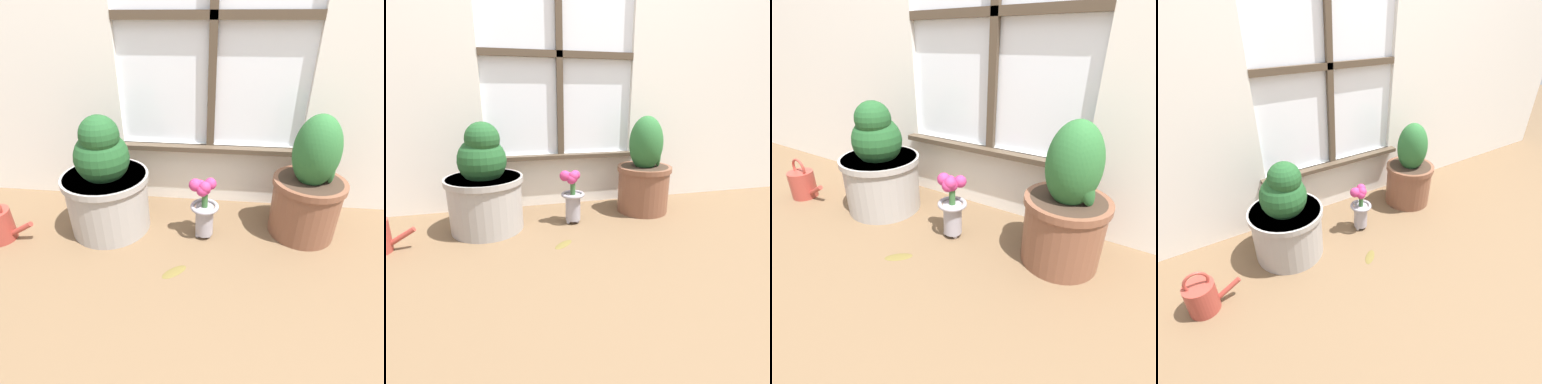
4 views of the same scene
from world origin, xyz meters
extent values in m
plane|color=brown|center=(0.00, 0.00, 0.00)|extent=(10.00, 10.00, 0.00)
cube|color=silver|center=(0.00, 0.58, 0.16)|extent=(0.88, 0.05, 0.32)
cube|color=white|center=(0.00, 0.60, 0.88)|extent=(0.88, 0.02, 1.12)
cube|color=#4C3D2D|center=(0.00, 0.57, 0.88)|extent=(0.04, 0.02, 1.12)
cube|color=#4C3D2D|center=(0.00, 0.57, 0.88)|extent=(0.88, 0.02, 0.04)
cube|color=#4C3D2D|center=(0.00, 0.54, 0.31)|extent=(0.94, 0.06, 0.02)
cylinder|color=#9E9993|center=(-0.44, 0.27, 0.14)|extent=(0.36, 0.36, 0.27)
cylinder|color=#9E9993|center=(-0.44, 0.27, 0.26)|extent=(0.38, 0.38, 0.03)
cylinder|color=#38281E|center=(-0.44, 0.27, 0.27)|extent=(0.33, 0.33, 0.01)
sphere|color=#1E4C23|center=(-0.44, 0.27, 0.35)|extent=(0.23, 0.23, 0.23)
sphere|color=#1E4C23|center=(-0.43, 0.25, 0.46)|extent=(0.16, 0.16, 0.16)
ellipsoid|color=#1E4C23|center=(-0.45, 0.34, 0.34)|extent=(0.11, 0.04, 0.17)
cylinder|color=brown|center=(0.44, 0.32, 0.13)|extent=(0.29, 0.29, 0.27)
cylinder|color=brown|center=(0.44, 0.32, 0.26)|extent=(0.31, 0.31, 0.03)
cylinder|color=#38281E|center=(0.44, 0.32, 0.26)|extent=(0.27, 0.27, 0.01)
ellipsoid|color=#28602D|center=(0.44, 0.32, 0.40)|extent=(0.19, 0.19, 0.30)
ellipsoid|color=#28602D|center=(0.50, 0.29, 0.34)|extent=(0.09, 0.12, 0.17)
sphere|color=#99939E|center=(0.00, 0.27, 0.01)|extent=(0.02, 0.02, 0.02)
sphere|color=#99939E|center=(-0.03, 0.23, 0.01)|extent=(0.02, 0.02, 0.02)
sphere|color=#99939E|center=(0.02, 0.23, 0.01)|extent=(0.02, 0.02, 0.02)
cylinder|color=#99939E|center=(0.00, 0.24, 0.09)|extent=(0.08, 0.08, 0.14)
torus|color=#99939E|center=(0.00, 0.24, 0.16)|extent=(0.12, 0.12, 0.02)
cylinder|color=#386633|center=(0.00, 0.24, 0.20)|extent=(0.03, 0.03, 0.08)
sphere|color=#B22D66|center=(0.00, 0.24, 0.25)|extent=(0.05, 0.05, 0.05)
sphere|color=#B22D66|center=(0.02, 0.27, 0.25)|extent=(0.05, 0.05, 0.05)
sphere|color=#B22D66|center=(-0.02, 0.26, 0.25)|extent=(0.04, 0.04, 0.04)
sphere|color=#B22D66|center=(-0.04, 0.24, 0.26)|extent=(0.06, 0.06, 0.06)
sphere|color=#B22D66|center=(-0.01, 0.23, 0.25)|extent=(0.05, 0.05, 0.05)
sphere|color=#B22D66|center=(0.00, 0.23, 0.26)|extent=(0.05, 0.05, 0.05)
cylinder|color=#99382D|center=(-0.79, 0.12, 0.07)|extent=(0.11, 0.02, 0.08)
ellipsoid|color=brown|center=(-0.10, 0.00, 0.00)|extent=(0.11, 0.11, 0.01)
camera|label=1|loc=(0.07, -0.84, 0.86)|focal=28.00mm
camera|label=2|loc=(-0.32, -1.22, 0.64)|focal=28.00mm
camera|label=3|loc=(0.63, -0.66, 0.76)|focal=28.00mm
camera|label=4|loc=(-0.82, -0.95, 1.13)|focal=28.00mm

